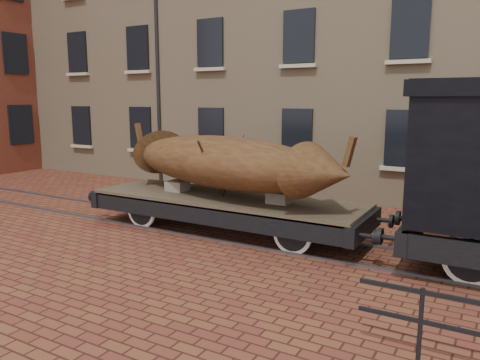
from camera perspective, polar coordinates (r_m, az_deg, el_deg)
The scene contains 4 objects.
ground at distance 11.04m, azimuth 8.55°, elevation -8.02°, with size 90.00×90.00×0.00m, color #5E291F.
rail_track at distance 11.03m, azimuth 8.55°, elevation -7.87°, with size 30.00×1.52×0.06m.
flatcar_wagon at distance 11.84m, azimuth -1.80°, elevation -2.92°, with size 7.99×2.17×1.21m.
iron_boat at distance 11.69m, azimuth -2.15°, elevation 2.25°, with size 7.34×3.46×1.73m.
Camera 1 is at (3.79, -9.81, 3.37)m, focal length 35.00 mm.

